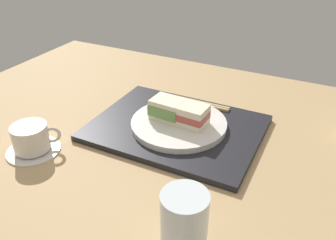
{
  "coord_description": "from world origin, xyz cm",
  "views": [
    {
      "loc": [
        -32.5,
        64.16,
        48.0
      ],
      "look_at": [
        -0.2,
        -0.44,
        5.0
      ],
      "focal_mm": 37.53,
      "sensor_mm": 36.0,
      "label": 1
    }
  ],
  "objects_px": {
    "sandwich_near": "(191,115)",
    "coffee_cup": "(32,140)",
    "sandwich_far": "(168,109)",
    "drinking_glass": "(184,225)",
    "sandwich_plate": "(179,124)",
    "chopsticks_pair": "(197,103)"
  },
  "relations": [
    {
      "from": "sandwich_near",
      "to": "coffee_cup",
      "type": "distance_m",
      "value": 0.37
    },
    {
      "from": "sandwich_far",
      "to": "drinking_glass",
      "type": "height_order",
      "value": "drinking_glass"
    },
    {
      "from": "sandwich_plate",
      "to": "coffee_cup",
      "type": "relative_size",
      "value": 1.95
    },
    {
      "from": "sandwich_near",
      "to": "drinking_glass",
      "type": "xyz_separation_m",
      "value": [
        -0.13,
        0.33,
        0.0
      ]
    },
    {
      "from": "sandwich_plate",
      "to": "chopsticks_pair",
      "type": "bearing_deg",
      "value": -88.44
    },
    {
      "from": "sandwich_plate",
      "to": "drinking_glass",
      "type": "bearing_deg",
      "value": 116.24
    },
    {
      "from": "sandwich_near",
      "to": "sandwich_far",
      "type": "distance_m",
      "value": 0.06
    },
    {
      "from": "sandwich_far",
      "to": "chopsticks_pair",
      "type": "height_order",
      "value": "sandwich_far"
    },
    {
      "from": "chopsticks_pair",
      "to": "drinking_glass",
      "type": "bearing_deg",
      "value": 109.76
    },
    {
      "from": "sandwich_plate",
      "to": "sandwich_far",
      "type": "xyz_separation_m",
      "value": [
        0.03,
        -0.0,
        0.03
      ]
    },
    {
      "from": "sandwich_plate",
      "to": "chopsticks_pair",
      "type": "height_order",
      "value": "sandwich_plate"
    },
    {
      "from": "drinking_glass",
      "to": "sandwich_near",
      "type": "bearing_deg",
      "value": -68.39
    },
    {
      "from": "sandwich_plate",
      "to": "coffee_cup",
      "type": "xyz_separation_m",
      "value": [
        0.27,
        0.23,
        0.01
      ]
    },
    {
      "from": "chopsticks_pair",
      "to": "coffee_cup",
      "type": "relative_size",
      "value": 1.5
    },
    {
      "from": "sandwich_near",
      "to": "sandwich_plate",
      "type": "bearing_deg",
      "value": -3.29
    },
    {
      "from": "sandwich_far",
      "to": "coffee_cup",
      "type": "distance_m",
      "value": 0.33
    },
    {
      "from": "sandwich_plate",
      "to": "sandwich_near",
      "type": "bearing_deg",
      "value": 176.71
    },
    {
      "from": "drinking_glass",
      "to": "chopsticks_pair",
      "type": "bearing_deg",
      "value": -70.24
    },
    {
      "from": "sandwich_near",
      "to": "drinking_glass",
      "type": "height_order",
      "value": "drinking_glass"
    },
    {
      "from": "sandwich_near",
      "to": "chopsticks_pair",
      "type": "distance_m",
      "value": 0.14
    },
    {
      "from": "sandwich_plate",
      "to": "chopsticks_pair",
      "type": "xyz_separation_m",
      "value": [
        0.0,
        -0.13,
        -0.0
      ]
    },
    {
      "from": "sandwich_near",
      "to": "coffee_cup",
      "type": "relative_size",
      "value": 0.66
    }
  ]
}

